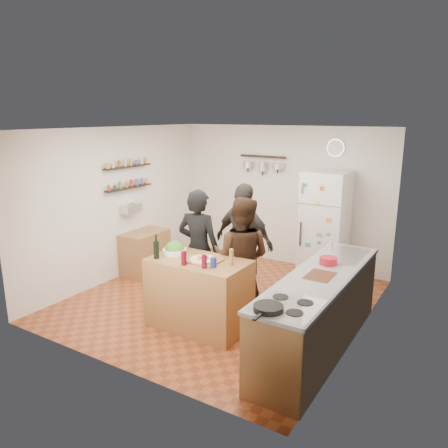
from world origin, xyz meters
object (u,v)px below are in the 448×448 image
Objects in this scene: wine_bottle at (156,250)px; skillet at (268,308)px; salad_bowl at (175,251)px; person_center at (241,258)px; prep_island at (199,294)px; salt_canister at (213,262)px; red_bowl at (328,261)px; person_back at (244,242)px; wall_clock at (336,148)px; side_table at (145,252)px; pepper_mill at (231,259)px; counter_run at (319,313)px; person_left at (199,249)px; fridge at (325,225)px.

wine_bottle is 2.01m from skillet.
salad_bowl is 0.89m from person_center.
prep_island is at bearing 50.18° from person_center.
red_bowl is at bearing 34.50° from salt_canister.
person_back is at bearing 68.84° from wine_bottle.
salad_bowl is 0.18× the size of person_back.
wall_clock reaches higher than wine_bottle.
pepper_mill is at bearing -24.76° from side_table.
counter_run is (1.05, 0.23, -0.54)m from pepper_mill.
person_left is (-0.36, 0.51, 0.40)m from prep_island.
wine_bottle is at bearing -165.87° from counter_run.
pepper_mill is 1.18m from red_bowl.
wall_clock is (-0.70, 2.24, 1.19)m from red_bowl.
salt_canister reaches higher than prep_island.
red_bowl is at bearing -8.11° from side_table.
salad_bowl is 2.79m from fridge.
fridge reaches higher than person_left.
counter_run is at bearing -82.63° from red_bowl.
pepper_mill is (0.87, 0.00, 0.05)m from salad_bowl.
person_center is 1.83m from skillet.
side_table is (-1.94, 1.15, -0.09)m from prep_island.
person_center is 1.17m from red_bowl.
side_table is at bearing -146.80° from wall_clock.
side_table is (-2.69, -1.43, -0.54)m from fridge.
wine_bottle is 0.14× the size of person_center.
salad_bowl is 1.46× the size of red_bowl.
red_bowl is (1.15, 0.79, -0.01)m from salt_canister.
salad_bowl is at bearing 166.72° from salt_canister.
person_center is at bearing 177.23° from person_left.
wine_bottle is 0.79× the size of skillet.
wine_bottle is 3.56m from wall_clock.
person_center is at bearing 36.44° from salad_bowl.
wall_clock is (0.46, 2.34, 1.32)m from person_center.
fridge reaches higher than prep_island.
pepper_mill is 0.57m from person_center.
prep_island is 10.31× the size of salt_canister.
person_left is at bearing 172.90° from counter_run.
counter_run is 2.46m from fridge.
person_center is 7.73× the size of red_bowl.
wall_clock is at bearing 99.74° from skillet.
wall_clock reaches higher than person_left.
person_back is at bearing 111.60° from pepper_mill.
person_center reaches higher than side_table.
skillet is at bearing -91.86° from red_bowl.
counter_run is 8.77× the size of wall_clock.
fridge is at bearing -126.29° from person_left.
person_center reaches higher than pepper_mill.
skillet reaches higher than counter_run.
wine_bottle is (-0.08, -0.27, 0.08)m from salad_bowl.
prep_island is at bearing -169.31° from counter_run.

